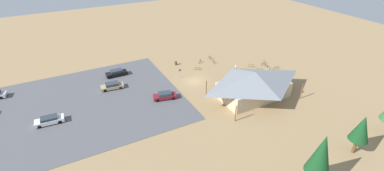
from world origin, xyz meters
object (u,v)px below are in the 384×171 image
object	(u,v)px
bicycle_red_back_row	(276,68)
car_maroon_end_stall	(165,96)
pine_west	(362,129)
visitor_by_pavilion	(236,68)
bicycle_blue_lone_west	(200,61)
bicycle_black_yard_left	(264,65)
bike_pavilion	(254,83)
bicycle_silver_yard_front	(262,73)
bicycle_orange_edge_north	(214,62)
bicycle_purple_yard_center	(210,58)
pine_midwest	(321,154)
bicycle_white_near_porch	(269,69)
trash_bin	(176,63)
car_tan_second_row	(112,86)
lot_sign	(180,72)
visitor_near_lot	(283,80)
bicycle_teal_front_row	(264,62)
car_white_mid_lot	(49,120)
car_black_far_end	(116,73)
bicycle_green_lone_east	(197,69)
bicycle_teal_edge_south	(260,70)
bicycle_yellow_near_sign	(251,66)

from	to	relation	value
bicycle_red_back_row	car_maroon_end_stall	distance (m)	28.99
pine_west	visitor_by_pavilion	distance (m)	30.87
bicycle_blue_lone_west	bicycle_black_yard_left	size ratio (longest dim) A/B	0.83
bike_pavilion	bicycle_silver_yard_front	xyz separation A→B (m)	(-8.10, -6.54, -2.73)
bicycle_silver_yard_front	bicycle_orange_edge_north	bearing A→B (deg)	-58.24
bicycle_blue_lone_west	bicycle_purple_yard_center	xyz separation A→B (m)	(-3.40, -0.79, -0.00)
bicycle_purple_yard_center	bicycle_red_back_row	bearing A→B (deg)	131.25
pine_midwest	bicycle_white_near_porch	world-z (taller)	pine_midwest
bicycle_orange_edge_north	bicycle_silver_yard_front	xyz separation A→B (m)	(-6.60, 10.65, 0.01)
bicycle_purple_yard_center	car_maroon_end_stall	xyz separation A→B (m)	(17.92, 12.40, 0.36)
trash_bin	car_tan_second_row	world-z (taller)	car_tan_second_row
pine_west	bicycle_white_near_porch	size ratio (longest dim) A/B	5.29
lot_sign	bicycle_silver_yard_front	bearing A→B (deg)	156.41
bicycle_red_back_row	visitor_near_lot	bearing A→B (deg)	56.87
pine_west	bicycle_teal_front_row	distance (m)	32.59
lot_sign	bicycle_blue_lone_west	bearing A→B (deg)	-148.56
bike_pavilion	bicycle_black_yard_left	distance (m)	15.46
bicycle_purple_yard_center	car_white_mid_lot	xyz separation A→B (m)	(38.61, 10.44, 0.33)
pine_west	car_black_far_end	xyz separation A→B (m)	(25.11, -41.47, -3.72)
bicycle_black_yard_left	bicycle_green_lone_east	world-z (taller)	bicycle_black_yard_left
pine_west	bicycle_orange_edge_north	distance (m)	37.17
bicycle_black_yard_left	bicycle_white_near_porch	xyz separation A→B (m)	(0.44, 2.32, -0.00)
bicycle_teal_front_row	trash_bin	bearing A→B (deg)	-25.64
trash_bin	bicycle_orange_edge_north	world-z (taller)	trash_bin
trash_bin	visitor_by_pavilion	xyz separation A→B (m)	(-11.13, 9.87, 0.49)
bicycle_blue_lone_west	car_black_far_end	xyz separation A→B (m)	(20.46, -2.74, 0.38)
bicycle_blue_lone_west	car_tan_second_row	bearing A→B (deg)	6.91
bicycle_teal_edge_south	bicycle_red_back_row	xyz separation A→B (m)	(-4.18, 1.05, -0.02)
bicycle_orange_edge_north	visitor_by_pavilion	size ratio (longest dim) A/B	0.94
car_white_mid_lot	car_tan_second_row	world-z (taller)	car_tan_second_row
lot_sign	bicycle_purple_yard_center	bearing A→B (deg)	-153.55
bicycle_teal_edge_south	bicycle_orange_edge_north	distance (m)	11.59
pine_west	bicycle_white_near_porch	xyz separation A→B (m)	(-7.95, -27.26, -4.13)
bicycle_teal_front_row	bicycle_black_yard_left	bearing A→B (deg)	50.74
bicycle_teal_edge_south	bicycle_silver_yard_front	size ratio (longest dim) A/B	0.94
car_black_far_end	car_maroon_end_stall	bearing A→B (deg)	112.45
bicycle_yellow_near_sign	car_white_mid_lot	world-z (taller)	car_white_mid_lot
bike_pavilion	bicycle_blue_lone_west	bearing A→B (deg)	-85.64
bicycle_teal_edge_south	bicycle_yellow_near_sign	world-z (taller)	bicycle_teal_edge_south
lot_sign	bicycle_white_near_porch	xyz separation A→B (m)	(-20.52, 6.62, -1.05)
car_tan_second_row	visitor_by_pavilion	world-z (taller)	visitor_by_pavilion
bicycle_teal_edge_south	car_black_far_end	bearing A→B (deg)	-23.76
lot_sign	visitor_near_lot	world-z (taller)	lot_sign
pine_west	bicycle_orange_edge_north	bearing A→B (deg)	-87.37
bicycle_white_near_porch	bicycle_green_lone_east	xyz separation A→B (m)	(15.17, -8.24, -0.01)
bicycle_black_yard_left	bicycle_green_lone_east	distance (m)	16.69
car_white_mid_lot	bicycle_white_near_porch	bearing A→B (deg)	177.82
trash_bin	bicycle_white_near_porch	size ratio (longest dim) A/B	0.72
bicycle_black_yard_left	car_tan_second_row	size ratio (longest dim) A/B	0.32
car_tan_second_row	visitor_near_lot	bearing A→B (deg)	155.57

